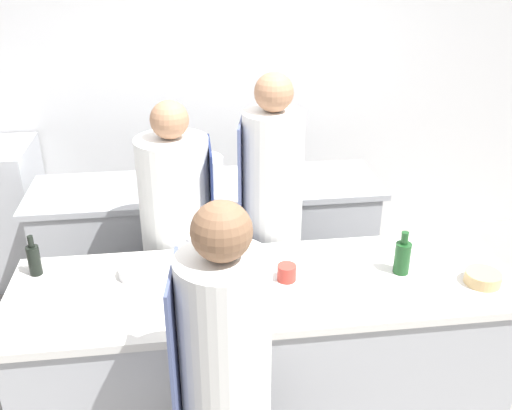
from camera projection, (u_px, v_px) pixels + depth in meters
wall_back at (226, 78)px, 4.44m from camera, size 8.00×0.06×2.80m
prep_counter at (265, 355)px, 2.94m from camera, size 2.45×0.77×0.89m
pass_counter at (209, 243)px, 4.01m from camera, size 2.34×0.65×0.89m
chef_at_prep_near at (226, 398)px, 2.16m from camera, size 0.36×0.35×1.65m
chef_at_stove at (178, 242)px, 3.28m from camera, size 0.41×0.40×1.64m
chef_at_pass_far at (271, 225)px, 3.29m from camera, size 0.38×0.36×1.78m
bottle_olive_oil at (402, 257)px, 2.80m from camera, size 0.08×0.08×0.22m
bottle_vinegar at (194, 280)px, 2.60m from camera, size 0.07×0.07×0.24m
bottle_wine at (34, 259)px, 2.78m from camera, size 0.06×0.06×0.21m
bottle_cooking_oil at (191, 260)px, 2.78m from camera, size 0.08×0.08×0.20m
bottle_sauce at (236, 295)px, 2.51m from camera, size 0.09×0.09×0.21m
bowl_mixing_large at (483, 278)px, 2.73m from camera, size 0.17×0.17×0.06m
bowl_prep_small at (139, 271)px, 2.79m from camera, size 0.19×0.19×0.05m
cup at (287, 273)px, 2.75m from camera, size 0.09×0.09×0.08m
stockpot at (201, 171)px, 3.78m from camera, size 0.30×0.30×0.19m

